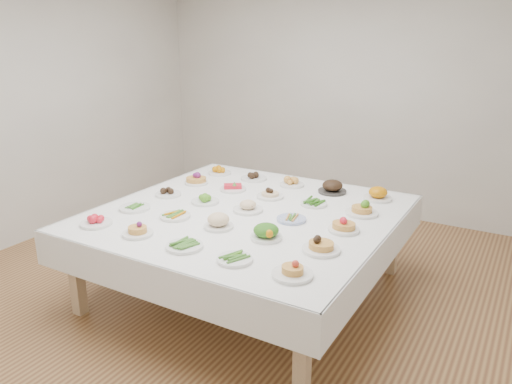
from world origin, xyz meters
The scene contains 27 objects.
room_envelope centered at (0.00, 0.00, 1.83)m, with size 5.02×5.02×2.81m.
display_table centered at (0.19, -0.05, 0.69)m, with size 2.36×2.36×0.75m.
dish_0 centered at (-0.67, -0.91, 0.79)m, with size 0.24×0.24×0.10m.
dish_1 centered at (-0.24, -0.90, 0.80)m, with size 0.23×0.23×0.12m.
dish_2 centered at (0.20, -0.91, 0.78)m, with size 0.26×0.26×0.06m.
dish_3 centered at (0.62, -0.91, 0.77)m, with size 0.24×0.24×0.06m.
dish_4 centered at (1.04, -0.91, 0.81)m, with size 0.26×0.26×0.14m.
dish_5 centered at (-0.66, -0.49, 0.77)m, with size 0.26×0.26×0.05m.
dish_6 centered at (-0.24, -0.47, 0.78)m, with size 0.25×0.25×0.06m.
dish_7 centered at (0.20, -0.48, 0.81)m, with size 0.23×0.23×0.14m.
dish_8 centered at (0.62, -0.48, 0.82)m, with size 0.25×0.25×0.15m.
dish_9 centered at (1.05, -0.48, 0.83)m, with size 0.28×0.27×0.16m.
dish_10 centered at (-0.66, -0.05, 0.79)m, with size 0.23×0.23×0.10m.
dish_11 centered at (-0.24, -0.05, 0.80)m, with size 0.24×0.24×0.12m.
dish_12 centered at (0.20, -0.05, 0.81)m, with size 0.25×0.25×0.13m.
dish_13 centered at (0.61, -0.06, 0.77)m, with size 0.23×0.23×0.05m.
dish_14 centered at (1.05, -0.06, 0.82)m, with size 0.23×0.23×0.15m.
dish_15 centered at (-0.66, 0.38, 0.82)m, with size 0.25×0.24×0.15m.
dish_16 centered at (-0.23, 0.38, 0.79)m, with size 0.25×0.25×0.11m.
dish_17 centered at (0.18, 0.37, 0.82)m, with size 0.24×0.24×0.14m.
dish_18 centered at (0.61, 0.37, 0.78)m, with size 0.23×0.23×0.06m.
dish_19 centered at (1.05, 0.36, 0.83)m, with size 0.28×0.27×0.17m.
dish_20 centered at (-0.66, 0.79, 0.79)m, with size 0.24×0.24×0.10m.
dish_21 centered at (-0.24, 0.79, 0.79)m, with size 0.26×0.26×0.10m.
dish_22 centered at (0.20, 0.79, 0.80)m, with size 0.23×0.23×0.10m.
dish_23 centered at (0.62, 0.79, 0.82)m, with size 0.26×0.26×0.15m.
dish_24 centered at (1.05, 0.80, 0.81)m, with size 0.25×0.25×0.13m.
Camera 1 is at (2.24, -3.42, 2.19)m, focal length 35.00 mm.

